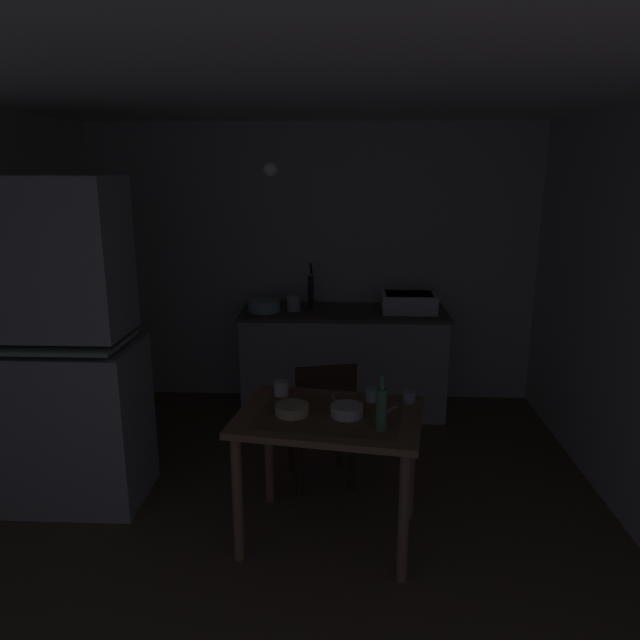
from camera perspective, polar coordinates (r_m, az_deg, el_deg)
The scene contains 20 objects.
ground_plane at distance 3.86m, azimuth -2.32°, elevation -17.61°, with size 4.89×4.89×0.00m, color brown.
wall_back at distance 5.33m, azimuth -0.68°, elevation 5.23°, with size 3.94×0.10×2.39m, color beige.
ceiling_slab at distance 3.30m, azimuth -2.78°, elevation 21.27°, with size 3.94×3.99×0.10m, color silver.
hutch_cabinet at distance 3.96m, azimuth -23.43°, elevation -3.17°, with size 0.94×0.58×1.99m.
counter_cabinet at distance 5.14m, azimuth 2.21°, elevation -3.83°, with size 1.69×0.64×0.87m.
sink_basin at distance 5.03m, azimuth 8.33°, elevation 1.68°, with size 0.44×0.34×0.15m.
hand_pump at distance 5.04m, azimuth -0.89°, elevation 2.91°, with size 0.05×0.27×0.39m.
mixing_bowl_counter at distance 5.01m, azimuth -5.26°, elevation 1.35°, with size 0.26×0.26×0.09m, color #ADD1C1.
stoneware_crock at distance 5.01m, azimuth -2.48°, elevation 1.61°, with size 0.11×0.11×0.13m, color beige.
dining_table at distance 3.34m, azimuth 0.87°, elevation -10.60°, with size 1.08×0.85×0.75m.
chair_far_side at distance 3.95m, azimuth 0.23°, elevation -9.30°, with size 0.48×0.48×0.86m.
serving_bowl_wide at distance 3.28m, azimuth -2.65°, elevation -8.39°, with size 0.18×0.18×0.05m, color beige.
soup_bowl_small at distance 3.26m, azimuth 2.54°, elevation -8.49°, with size 0.17×0.17×0.06m, color white.
mug_dark at distance 3.46m, azimuth 4.87°, elevation -7.01°, with size 0.07×0.07×0.07m, color #ADD1C1.
teacup_mint at distance 3.54m, azimuth -3.65°, elevation -6.41°, with size 0.08×0.08×0.08m, color white.
mug_tall at distance 3.48m, azimuth 8.38°, elevation -7.13°, with size 0.07×0.07×0.06m, color #9EB2C6.
glass_bottle at distance 3.08m, azimuth 5.80°, elevation -8.20°, with size 0.06×0.06×0.29m.
table_knife at distance 3.46m, azimuth 1.49°, elevation -7.59°, with size 0.19×0.02×0.01m, color silver.
teaspoon_near_bowl at distance 3.35m, azimuth 6.57°, elevation -8.40°, with size 0.13×0.02×0.01m, color beige.
pendant_bulb at distance 3.44m, azimuth -4.67°, elevation 13.92°, with size 0.08×0.08×0.08m, color #F9EFCC.
Camera 1 is at (0.29, -3.26, 2.05)m, focal length 34.08 mm.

